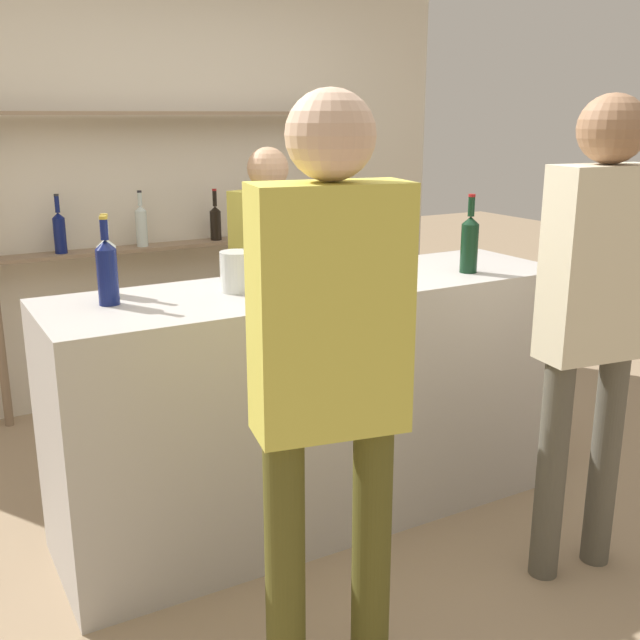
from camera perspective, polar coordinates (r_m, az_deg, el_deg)
ground_plane at (r=3.53m, az=0.00°, el=-14.35°), size 16.00×16.00×0.00m
bar_counter at (r=3.29m, az=0.00°, el=-6.27°), size 2.28×0.65×1.07m
back_wall at (r=4.84m, az=-11.56°, el=10.97°), size 3.88×0.12×2.80m
back_shelf at (r=4.70m, az=-10.64°, el=8.18°), size 2.23×0.18×1.77m
counter_bottle_0 at (r=2.87m, az=-15.91°, el=3.66°), size 0.08×0.08×0.33m
counter_bottle_1 at (r=3.02m, az=-15.88°, el=4.10°), size 0.07×0.07×0.32m
counter_bottle_2 at (r=3.00m, az=2.27°, el=4.91°), size 0.09×0.09×0.35m
counter_bottle_3 at (r=2.97m, az=-3.12°, el=4.45°), size 0.08×0.08×0.32m
counter_bottle_4 at (r=3.02m, az=-0.86°, el=4.72°), size 0.09×0.09×0.33m
counter_bottle_5 at (r=3.40m, az=11.32°, el=5.81°), size 0.08×0.08×0.35m
wine_glass at (r=3.12m, az=-3.91°, el=4.87°), size 0.08×0.08×0.16m
cork_jar at (r=2.99m, az=-6.33°, el=3.67°), size 0.14×0.14×0.16m
customer_right at (r=2.89m, az=20.23°, el=1.50°), size 0.42×0.24×1.82m
server_behind_counter at (r=3.89m, az=-3.85°, el=3.44°), size 0.43×0.28×1.59m
customer_left at (r=2.09m, az=0.75°, el=-3.15°), size 0.46×0.27×1.82m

